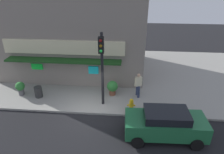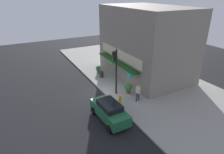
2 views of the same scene
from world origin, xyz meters
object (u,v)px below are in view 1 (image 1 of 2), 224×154
pedestrian (138,84)px  potted_plant_by_doorway (112,87)px  traffic_light (102,61)px  trash_can (38,92)px  fire_hydrant (131,105)px  potted_plant_by_window (20,87)px  parked_car_green (165,124)px

pedestrian → potted_plant_by_doorway: 1.82m
traffic_light → trash_can: 5.36m
traffic_light → fire_hydrant: bearing=-13.8°
pedestrian → potted_plant_by_window: pedestrian is taller
potted_plant_by_doorway → potted_plant_by_window: bearing=-175.1°
fire_hydrant → potted_plant_by_window: (-7.81, 1.18, 0.19)m
trash_can → parked_car_green: size_ratio=0.18×
fire_hydrant → potted_plant_by_doorway: (-1.34, 1.74, 0.22)m
potted_plant_by_window → parked_car_green: size_ratio=0.24×
trash_can → potted_plant_by_doorway: potted_plant_by_doorway is taller
trash_can → potted_plant_by_doorway: bearing=7.9°
fire_hydrant → trash_can: 6.54m
traffic_light → trash_can: bearing=173.0°
fire_hydrant → parked_car_green: bearing=-49.8°
potted_plant_by_doorway → potted_plant_by_window: size_ratio=1.06×
trash_can → pedestrian: pedestrian is taller
traffic_light → trash_can: (-4.59, 0.57, -2.69)m
fire_hydrant → parked_car_green: (1.75, -2.08, 0.32)m
potted_plant_by_doorway → parked_car_green: parked_car_green is taller
traffic_light → potted_plant_by_window: 6.49m
trash_can → pedestrian: 6.97m
fire_hydrant → parked_car_green: size_ratio=0.20×
traffic_light → potted_plant_by_doorway: bearing=67.6°
traffic_light → pedestrian: traffic_light is taller
trash_can → potted_plant_by_window: (-1.35, 0.16, 0.20)m
potted_plant_by_window → pedestrian: bearing=3.5°
potted_plant_by_doorway → potted_plant_by_window: 6.50m
fire_hydrant → potted_plant_by_doorway: bearing=127.5°
traffic_light → potted_plant_by_window: (-5.95, 0.72, -2.49)m
parked_car_green → potted_plant_by_window: bearing=161.2°
traffic_light → parked_car_green: (3.62, -2.53, -2.36)m
traffic_light → parked_car_green: bearing=-35.0°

